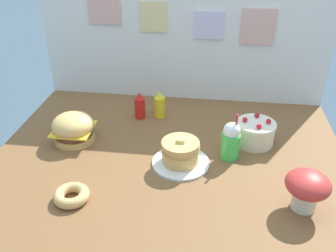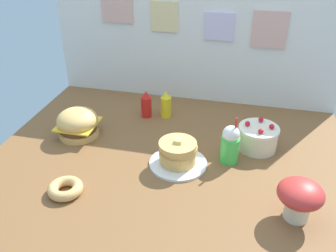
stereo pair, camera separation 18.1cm
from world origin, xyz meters
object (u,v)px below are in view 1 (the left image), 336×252
cream_soda_cup (231,141)px  layer_cake (255,133)px  burger (73,128)px  ketchup_bottle (140,106)px  pancake_stack (181,154)px  mustard_bottle (160,105)px  donut_pink_glaze (72,195)px  mushroom_stool (307,187)px

cream_soda_cup → layer_cake: bearing=48.5°
burger → ketchup_bottle: 46.79cm
pancake_stack → ketchup_bottle: bearing=123.3°
pancake_stack → ketchup_bottle: size_ratio=1.70×
pancake_stack → mustard_bottle: bearing=110.4°
donut_pink_glaze → pancake_stack: bearing=36.3°
cream_soda_cup → donut_pink_glaze: (-74.57, -45.18, -8.06)cm
layer_cake → mustard_bottle: size_ratio=1.25×
burger → layer_cake: bearing=5.8°
mustard_bottle → layer_cake: bearing=-22.6°
ketchup_bottle → mushroom_stool: 118.27cm
pancake_stack → donut_pink_glaze: size_ratio=1.83×
layer_cake → donut_pink_glaze: 108.42cm
cream_soda_cup → donut_pink_glaze: bearing=-148.8°
ketchup_bottle → donut_pink_glaze: ketchup_bottle is taller
layer_cake → mustard_bottle: bearing=157.4°
layer_cake → cream_soda_cup: 22.24cm
ketchup_bottle → cream_soda_cup: bearing=-33.5°
mustard_bottle → donut_pink_glaze: bearing=-108.6°
mustard_bottle → mushroom_stool: size_ratio=0.91×
burger → donut_pink_glaze: size_ratio=1.43×
layer_cake → mustard_bottle: mustard_bottle is taller
mustard_bottle → ketchup_bottle: bearing=-167.3°
burger → layer_cake: (105.94, 10.80, -1.27)cm
burger → ketchup_bottle: ketchup_bottle is taller
cream_soda_cup → mushroom_stool: (33.20, -36.43, 1.14)cm
ketchup_bottle → layer_cake: bearing=-16.9°
pancake_stack → mustard_bottle: (-19.06, 51.23, 2.10)cm
layer_cake → burger: bearing=-174.2°
cream_soda_cup → donut_pink_glaze: 87.56cm
mustard_bottle → donut_pink_glaze: 91.55cm
mustard_bottle → donut_pink_glaze: (-29.09, -86.61, -5.78)cm
mushroom_stool → donut_pink_glaze: bearing=-175.4°
layer_cake → ketchup_bottle: ketchup_bottle is taller
ketchup_bottle → mushroom_stool: size_ratio=0.91×
burger → mushroom_stool: mushroom_stool is taller
mustard_bottle → mushroom_stool: (78.69, -77.86, 3.43)cm
pancake_stack → mushroom_stool: bearing=-24.1°
ketchup_bottle → cream_soda_cup: size_ratio=0.67×
pancake_stack → burger: bearing=166.7°
cream_soda_cup → donut_pink_glaze: size_ratio=1.61×
layer_cake → mushroom_stool: 56.25cm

